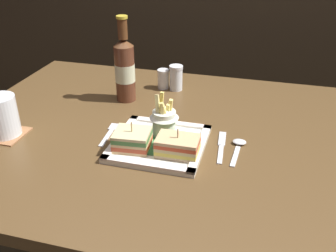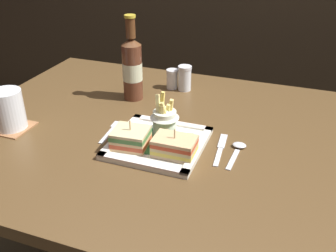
% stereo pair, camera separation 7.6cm
% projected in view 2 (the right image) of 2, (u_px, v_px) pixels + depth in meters
% --- Properties ---
extents(dining_table, '(1.25, 0.90, 0.75)m').
position_uv_depth(dining_table, '(177.00, 166.00, 1.09)').
color(dining_table, brown).
rests_on(dining_table, ground_plane).
extents(square_plate, '(0.23, 0.23, 0.02)m').
position_uv_depth(square_plate, '(158.00, 143.00, 0.98)').
color(square_plate, white).
rests_on(square_plate, dining_table).
extents(sandwich_half_left, '(0.09, 0.09, 0.07)m').
position_uv_depth(sandwich_half_left, '(131.00, 138.00, 0.95)').
color(sandwich_half_left, '#E4B77E').
rests_on(sandwich_half_left, square_plate).
extents(sandwich_half_right, '(0.10, 0.07, 0.07)m').
position_uv_depth(sandwich_half_right, '(175.00, 146.00, 0.91)').
color(sandwich_half_right, tan).
rests_on(sandwich_half_right, square_plate).
extents(fries_cup, '(0.08, 0.08, 0.11)m').
position_uv_depth(fries_cup, '(164.00, 118.00, 0.99)').
color(fries_cup, silver).
rests_on(fries_cup, square_plate).
extents(beer_bottle, '(0.06, 0.06, 0.27)m').
position_uv_depth(beer_bottle, '(132.00, 67.00, 1.19)').
color(beer_bottle, '#59301F').
rests_on(beer_bottle, dining_table).
extents(drink_coaster, '(0.10, 0.10, 0.00)m').
position_uv_depth(drink_coaster, '(13.00, 128.00, 1.06)').
color(drink_coaster, '#9D6841').
rests_on(drink_coaster, dining_table).
extents(water_glass, '(0.08, 0.08, 0.11)m').
position_uv_depth(water_glass, '(9.00, 111.00, 1.04)').
color(water_glass, silver).
rests_on(water_glass, dining_table).
extents(fork, '(0.03, 0.13, 0.00)m').
position_uv_depth(fork, '(112.00, 130.00, 1.05)').
color(fork, silver).
rests_on(fork, dining_table).
extents(knife, '(0.03, 0.16, 0.00)m').
position_uv_depth(knife, '(221.00, 148.00, 0.97)').
color(knife, silver).
rests_on(knife, dining_table).
extents(spoon, '(0.04, 0.12, 0.01)m').
position_uv_depth(spoon, '(238.00, 149.00, 0.96)').
color(spoon, silver).
rests_on(spoon, dining_table).
extents(salt_shaker, '(0.04, 0.04, 0.07)m').
position_uv_depth(salt_shaker, '(172.00, 80.00, 1.30)').
color(salt_shaker, silver).
rests_on(salt_shaker, dining_table).
extents(pepper_shaker, '(0.05, 0.05, 0.08)m').
position_uv_depth(pepper_shaker, '(185.00, 80.00, 1.28)').
color(pepper_shaker, silver).
rests_on(pepper_shaker, dining_table).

